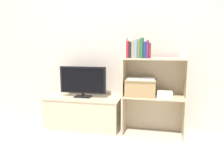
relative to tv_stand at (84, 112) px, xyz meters
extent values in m
plane|color=#BCB2A3|center=(0.41, -0.21, -0.21)|extent=(16.00, 16.00, 0.00)
cube|color=beige|center=(0.41, 0.24, 0.99)|extent=(10.00, 0.05, 2.40)
cube|color=#CCB793|center=(0.00, 0.00, -0.01)|extent=(1.00, 0.41, 0.40)
cube|color=#CCB793|center=(0.00, 0.00, 0.20)|extent=(1.02, 0.43, 0.02)
cube|color=black|center=(0.00, 0.00, 0.22)|extent=(0.22, 0.14, 0.02)
cylinder|color=black|center=(0.00, 0.00, 0.25)|extent=(0.04, 0.04, 0.04)
cube|color=black|center=(0.00, 0.00, 0.44)|extent=(0.63, 0.04, 0.36)
cube|color=black|center=(0.00, -0.02, 0.44)|extent=(0.58, 0.00, 0.31)
cube|color=#CCB793|center=(0.57, -0.04, 0.03)|extent=(0.02, 0.33, 0.49)
cube|color=#CCB793|center=(1.31, -0.04, 0.03)|extent=(0.02, 0.33, 0.49)
cube|color=#CCB793|center=(0.94, 0.12, 0.03)|extent=(0.72, 0.02, 0.49)
cube|color=#CCB793|center=(0.94, -0.04, 0.27)|extent=(0.72, 0.33, 0.02)
cube|color=#CCB793|center=(0.57, -0.04, 0.52)|extent=(0.02, 0.33, 0.47)
cube|color=#CCB793|center=(1.31, -0.04, 0.52)|extent=(0.02, 0.33, 0.47)
cube|color=#CCB793|center=(0.94, 0.12, 0.52)|extent=(0.72, 0.02, 0.47)
cube|color=#CCB793|center=(0.94, -0.04, 0.74)|extent=(0.72, 0.33, 0.02)
cube|color=silver|center=(0.60, -0.10, 0.87)|extent=(0.02, 0.12, 0.24)
cube|color=#B22328|center=(0.62, -0.10, 0.85)|extent=(0.02, 0.15, 0.20)
cube|color=#232328|center=(0.65, -0.10, 0.84)|extent=(0.02, 0.14, 0.19)
cube|color=tan|center=(0.68, -0.10, 0.85)|extent=(0.03, 0.14, 0.20)
cube|color=#709ECC|center=(0.72, -0.10, 0.86)|extent=(0.03, 0.15, 0.22)
cube|color=olive|center=(0.75, -0.10, 0.86)|extent=(0.03, 0.13, 0.22)
cube|color=#286638|center=(0.78, -0.10, 0.87)|extent=(0.03, 0.15, 0.23)
cube|color=navy|center=(0.82, -0.10, 0.84)|extent=(0.03, 0.14, 0.19)
cube|color=#6B2D66|center=(0.85, -0.10, 0.85)|extent=(0.02, 0.15, 0.21)
cube|color=maroon|center=(0.88, -0.10, 0.84)|extent=(0.02, 0.13, 0.18)
cube|color=white|center=(1.26, -0.04, 0.80)|extent=(0.05, 0.04, 0.11)
cylinder|color=silver|center=(1.26, -0.04, 0.87)|extent=(0.01, 0.01, 0.03)
cube|color=tan|center=(0.78, -0.05, 0.38)|extent=(0.36, 0.29, 0.20)
cube|color=olive|center=(0.78, -0.05, 0.47)|extent=(0.37, 0.30, 0.02)
cube|color=white|center=(0.78, -0.05, 0.49)|extent=(0.34, 0.23, 0.02)
cylinder|color=#99999E|center=(0.78, -0.05, 0.50)|extent=(0.02, 0.02, 0.00)
cube|color=silver|center=(1.07, -0.09, 0.32)|extent=(0.18, 0.21, 0.07)
camera|label=1|loc=(1.01, -2.72, 0.87)|focal=35.00mm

